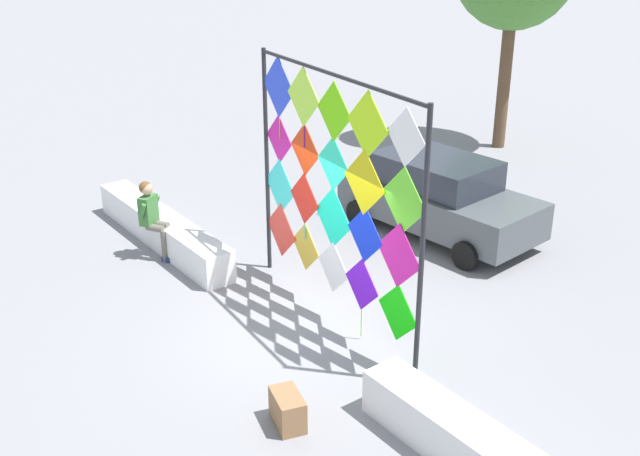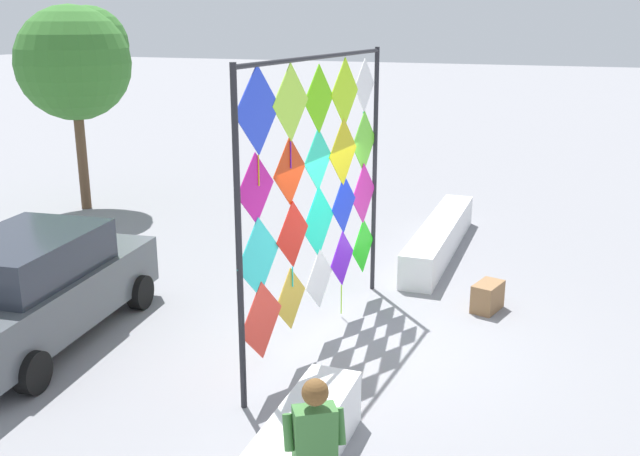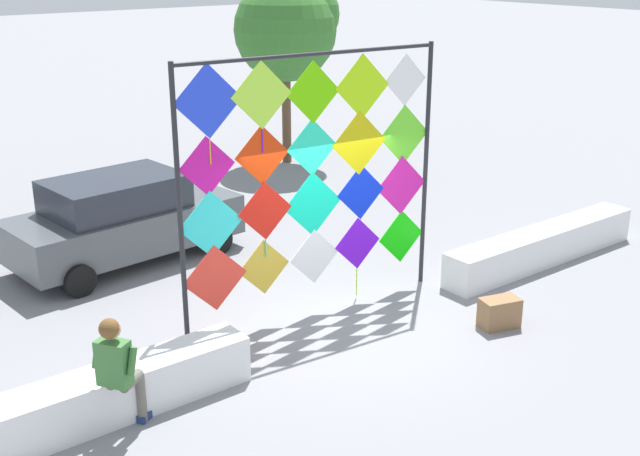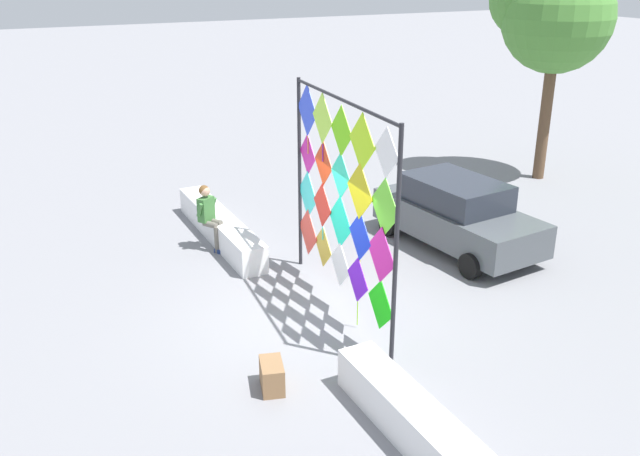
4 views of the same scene
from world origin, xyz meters
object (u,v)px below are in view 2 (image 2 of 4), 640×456
Objects in this scene: seated_vendor at (313,438)px; parked_car at (33,287)px; tree_palm_like at (77,61)px; kite_display_rack at (319,182)px; cardboard_box_large at (488,297)px.

seated_vendor is 5.31m from parked_car.
tree_palm_like is at bearing 45.36° from seated_vendor.
kite_display_rack is 4.02m from seated_vendor.
cardboard_box_large is 0.12× the size of tree_palm_like.
cardboard_box_large is (5.35, -0.83, -0.62)m from seated_vendor.
tree_palm_like is (4.90, 7.37, 1.12)m from kite_display_rack.
parked_car is (2.24, 4.82, -0.07)m from seated_vendor.
kite_display_rack is at bearing -69.55° from parked_car.
tree_palm_like is (8.48, 8.59, 2.46)m from seated_vendor.
tree_palm_like reaches higher than parked_car.
tree_palm_like is (6.24, 3.77, 2.54)m from parked_car.
seated_vendor reaches higher than cardboard_box_large.
tree_palm_like is (3.13, 9.42, 3.09)m from cardboard_box_large.
parked_car is 7.72m from tree_palm_like.
cardboard_box_large is 10.40m from tree_palm_like.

